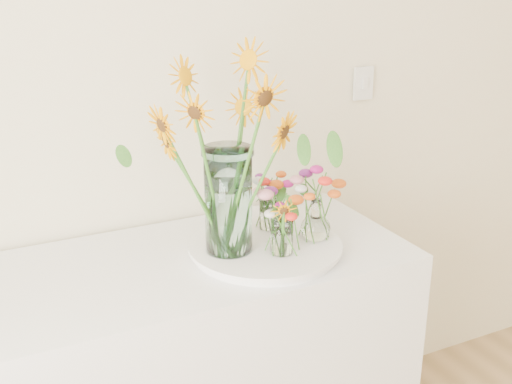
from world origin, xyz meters
TOP-DOWN VIEW (x-y plane):
  - tray at (-0.24, 1.87)m, footprint 0.43×0.43m
  - mason_jar at (-0.36, 1.88)m, footprint 0.15×0.15m
  - sunflower_bouquet at (-0.36, 1.88)m, footprint 0.78×0.78m
  - small_vase_a at (-0.23, 1.79)m, footprint 0.08×0.08m
  - wildflower_posy_a at (-0.23, 1.79)m, footprint 0.21×0.21m
  - small_vase_b at (-0.09, 1.84)m, footprint 0.10×0.10m
  - wildflower_posy_b at (-0.09, 1.84)m, footprint 0.22×0.22m
  - small_vase_c at (-0.18, 1.97)m, footprint 0.08×0.08m
  - wildflower_posy_c at (-0.18, 1.97)m, footprint 0.17×0.17m

SIDE VIEW (x-z plane):
  - tray at x=-0.24m, z-range 0.90..0.92m
  - small_vase_c at x=-0.18m, z-range 0.93..1.02m
  - small_vase_a at x=-0.23m, z-range 0.93..1.04m
  - small_vase_b at x=-0.09m, z-range 0.93..1.05m
  - wildflower_posy_c at x=-0.18m, z-range 0.93..1.11m
  - wildflower_posy_a at x=-0.23m, z-range 0.93..1.13m
  - wildflower_posy_b at x=-0.09m, z-range 0.93..1.14m
  - mason_jar at x=-0.36m, z-range 0.93..1.24m
  - sunflower_bouquet at x=-0.36m, z-range 0.93..1.53m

